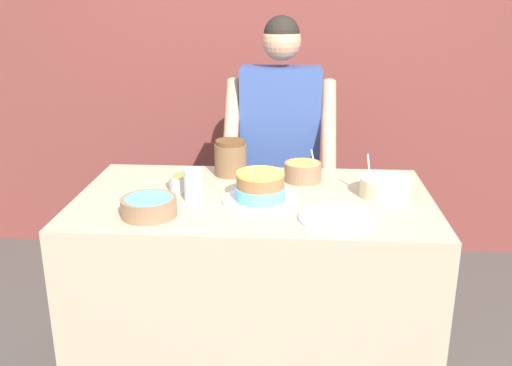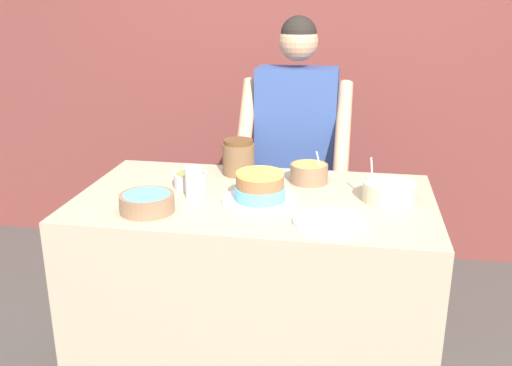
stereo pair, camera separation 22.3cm
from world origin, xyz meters
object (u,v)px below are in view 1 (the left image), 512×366
Objects in this scene: person_baker at (280,145)px; frosting_bowl_olive at (186,182)px; cake at (260,189)px; frosting_bowl_white at (386,186)px; drinking_glass at (193,185)px; frosting_bowl_yellow at (303,171)px; stoneware_jar at (230,158)px; ceramic_plate at (336,218)px; frosting_bowl_blue at (149,206)px.

frosting_bowl_olive is at bearing -118.80° from person_baker.
cake is 1.45× the size of frosting_bowl_white.
frosting_bowl_white is at bearing 7.02° from drinking_glass.
frosting_bowl_yellow is 0.33m from stoneware_jar.
person_baker reaches higher than stoneware_jar.
stoneware_jar is (-0.21, -0.47, 0.06)m from person_baker.
frosting_bowl_blue is at bearing -179.59° from ceramic_plate.
drinking_glass is at bearing -111.90° from person_baker.
frosting_bowl_yellow is at bearing 104.65° from ceramic_plate.
person_baker is 11.59× the size of frosting_bowl_olive.
frosting_bowl_yellow is at bearing 151.86° from frosting_bowl_white.
frosting_bowl_white reaches higher than drinking_glass.
frosting_bowl_olive is 0.51× the size of ceramic_plate.
frosting_bowl_yellow is at bearing 57.83° from cake.
frosting_bowl_blue is 1.29× the size of stoneware_jar.
person_baker is 0.83m from frosting_bowl_white.
ceramic_plate is at bearing -129.03° from frosting_bowl_white.
person_baker is at bearing 85.91° from cake.
frosting_bowl_white is 1.65× the size of drinking_glass.
stoneware_jar reaches higher than frosting_bowl_olive.
frosting_bowl_yellow reaches higher than frosting_bowl_blue.
frosting_bowl_white is at bearing -28.14° from frosting_bowl_yellow.
frosting_bowl_blue is 0.57m from stoneware_jar.
frosting_bowl_blue reaches higher than frosting_bowl_olive.
ceramic_plate is at bearing -49.05° from stoneware_jar.
cake is 1.91× the size of stoneware_jar.
cake is 1.88× the size of frosting_bowl_yellow.
person_baker is 7.77× the size of frosting_bowl_white.
drinking_glass is 0.80× the size of stoneware_jar.
stoneware_jar is (-0.15, 0.33, 0.03)m from cake.
frosting_bowl_olive is (-0.37, -0.68, 0.01)m from person_baker.
frosting_bowl_olive is at bearing 178.10° from frosting_bowl_white.
cake is 0.34m from ceramic_plate.
frosting_bowl_olive reaches higher than ceramic_plate.
frosting_bowl_olive is at bearing -127.54° from stoneware_jar.
frosting_bowl_white is at bearing 10.44° from cake.
drinking_glass is at bearing -108.51° from stoneware_jar.
frosting_bowl_olive is 0.67× the size of frosting_bowl_white.
cake is 0.26m from drinking_glass.
frosting_bowl_blue is (-0.46, -0.98, 0.02)m from person_baker.
person_baker is 0.80m from cake.
stoneware_jar is at bearing 52.46° from frosting_bowl_olive.
stoneware_jar is (-0.65, 0.24, 0.04)m from frosting_bowl_white.
person_baker is 10.20× the size of stoneware_jar.
stoneware_jar reaches higher than cake.
ceramic_plate is (0.29, -0.17, -0.05)m from cake.
person_baker is 5.96× the size of ceramic_plate.
person_baker reaches higher than frosting_bowl_blue.
cake is at bearing 148.70° from ceramic_plate.
drinking_glass is at bearing -147.99° from frosting_bowl_yellow.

